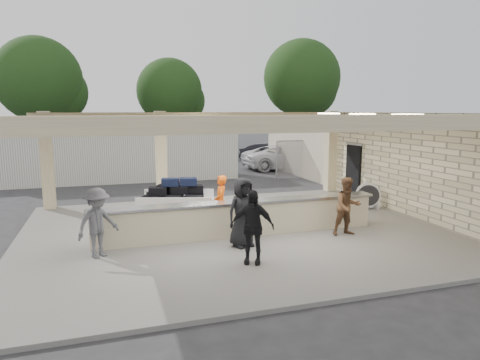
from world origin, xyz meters
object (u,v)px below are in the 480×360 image
object	(u,v)px
luggage_cart	(176,198)
passenger_c	(98,223)
baggage_counter	(240,218)
container_white	(126,157)
car_white_a	(285,157)
passenger_d	(243,212)
car_dark	(269,153)
drum_fan	(368,195)
baggage_handler	(221,202)
passenger_a	(348,206)
car_white_b	(362,153)
passenger_b	(252,227)

from	to	relation	value
luggage_cart	passenger_c	distance (m)	3.74
baggage_counter	passenger_c	bearing A→B (deg)	-169.28
passenger_c	container_white	world-z (taller)	container_white
baggage_counter	car_white_a	world-z (taller)	car_white_a
passenger_d	car_dark	xyz separation A→B (m)	(7.48, 17.19, -0.34)
container_white	drum_fan	bearing A→B (deg)	-50.56
passenger_c	container_white	bearing A→B (deg)	49.42
drum_fan	passenger_d	size ratio (longest dim) A/B	0.52
baggage_handler	passenger_c	xyz separation A→B (m)	(-3.44, -1.56, 0.05)
baggage_handler	container_white	xyz separation A→B (m)	(-2.18, 10.58, 0.33)
baggage_counter	container_white	world-z (taller)	container_white
luggage_cart	baggage_handler	size ratio (longest dim) A/B	1.65
luggage_cart	passenger_a	world-z (taller)	passenger_a
passenger_c	car_white_b	distance (m)	21.61
car_white_a	drum_fan	bearing A→B (deg)	169.43
luggage_cart	drum_fan	bearing A→B (deg)	12.28
luggage_cart	car_dark	size ratio (longest dim) A/B	0.66
drum_fan	passenger_a	bearing A→B (deg)	-103.46
drum_fan	passenger_a	distance (m)	3.61
passenger_b	container_white	world-z (taller)	container_white
baggage_counter	drum_fan	bearing A→B (deg)	18.02
passenger_b	container_white	size ratio (longest dim) A/B	0.15
car_white_b	baggage_counter	bearing A→B (deg)	116.37
baggage_counter	drum_fan	xyz separation A→B (m)	(5.34, 1.74, 0.01)
passenger_c	car_white_a	xyz separation A→B (m)	(10.79, 13.67, -0.21)
passenger_a	passenger_c	size ratio (longest dim) A/B	0.98
passenger_d	car_white_b	distance (m)	19.24
baggage_counter	drum_fan	world-z (taller)	baggage_counter
passenger_b	passenger_c	world-z (taller)	passenger_b
car_white_a	container_white	size ratio (longest dim) A/B	0.45
passenger_c	baggage_handler	bearing A→B (deg)	-10.26
luggage_cart	baggage_handler	world-z (taller)	baggage_handler
baggage_counter	passenger_d	size ratio (longest dim) A/B	4.56
baggage_handler	luggage_cart	bearing A→B (deg)	-127.46
baggage_counter	container_white	size ratio (longest dim) A/B	0.73
passenger_c	car_white_a	distance (m)	17.41
luggage_cart	passenger_b	world-z (taller)	passenger_b
passenger_b	car_white_b	distance (m)	20.28
drum_fan	container_white	distance (m)	12.49
luggage_cart	passenger_a	xyz separation A→B (m)	(4.33, -3.11, 0.09)
container_white	passenger_d	bearing A→B (deg)	-79.10
baggage_counter	car_white_a	distance (m)	14.73
container_white	car_white_a	bearing A→B (deg)	9.51
drum_fan	car_white_b	distance (m)	13.70
car_dark	container_white	bearing A→B (deg)	158.38
baggage_counter	passenger_a	bearing A→B (deg)	-17.07
passenger_b	passenger_c	size ratio (longest dim) A/B	1.02
passenger_a	passenger_d	world-z (taller)	passenger_d
baggage_counter	passenger_d	distance (m)	1.07
baggage_handler	passenger_b	world-z (taller)	passenger_b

